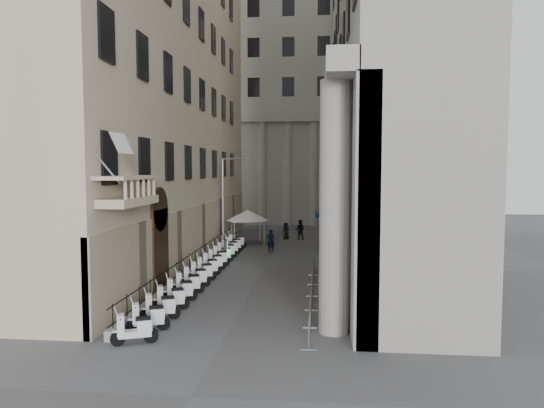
# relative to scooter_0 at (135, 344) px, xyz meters

# --- Properties ---
(ground) EXTENTS (120.00, 120.00, 0.00)m
(ground) POSITION_rel_scooter_0_xyz_m (3.18, -3.90, 0.00)
(ground) COLOR #4A494C
(ground) RESTS_ON ground
(left_building) EXTENTS (5.00, 36.00, 34.00)m
(left_building) POSITION_rel_scooter_0_xyz_m (-4.32, 18.10, 17.00)
(left_building) COLOR beige
(left_building) RESTS_ON ground
(far_building) EXTENTS (22.00, 10.00, 30.00)m
(far_building) POSITION_rel_scooter_0_xyz_m (3.18, 44.10, 15.00)
(far_building) COLOR #B0AEA6
(far_building) RESTS_ON ground
(iron_fence) EXTENTS (0.30, 28.00, 1.40)m
(iron_fence) POSITION_rel_scooter_0_xyz_m (-1.12, 14.10, 0.00)
(iron_fence) COLOR black
(iron_fence) RESTS_ON ground
(blue_awning) EXTENTS (1.60, 3.00, 3.00)m
(blue_awning) POSITION_rel_scooter_0_xyz_m (7.33, 22.10, 0.00)
(blue_awning) COLOR navy
(blue_awning) RESTS_ON ground
(flag) EXTENTS (1.00, 1.40, 8.20)m
(flag) POSITION_rel_scooter_0_xyz_m (-0.82, 1.10, 0.00)
(flag) COLOR #9E0C11
(flag) RESTS_ON ground
(scooter_0) EXTENTS (1.51, 1.03, 1.50)m
(scooter_0) POSITION_rel_scooter_0_xyz_m (0.00, 0.00, 0.00)
(scooter_0) COLOR silver
(scooter_0) RESTS_ON ground
(scooter_1) EXTENTS (1.51, 1.03, 1.50)m
(scooter_1) POSITION_rel_scooter_0_xyz_m (0.00, 1.48, 0.00)
(scooter_1) COLOR silver
(scooter_1) RESTS_ON ground
(scooter_2) EXTENTS (1.51, 1.03, 1.50)m
(scooter_2) POSITION_rel_scooter_0_xyz_m (0.00, 2.95, 0.00)
(scooter_2) COLOR silver
(scooter_2) RESTS_ON ground
(scooter_3) EXTENTS (1.51, 1.03, 1.50)m
(scooter_3) POSITION_rel_scooter_0_xyz_m (0.00, 4.43, 0.00)
(scooter_3) COLOR silver
(scooter_3) RESTS_ON ground
(scooter_4) EXTENTS (1.51, 1.03, 1.50)m
(scooter_4) POSITION_rel_scooter_0_xyz_m (0.00, 5.91, 0.00)
(scooter_4) COLOR silver
(scooter_4) RESTS_ON ground
(scooter_5) EXTENTS (1.51, 1.03, 1.50)m
(scooter_5) POSITION_rel_scooter_0_xyz_m (0.00, 7.38, 0.00)
(scooter_5) COLOR silver
(scooter_5) RESTS_ON ground
(scooter_6) EXTENTS (1.51, 1.03, 1.50)m
(scooter_6) POSITION_rel_scooter_0_xyz_m (0.00, 8.86, 0.00)
(scooter_6) COLOR silver
(scooter_6) RESTS_ON ground
(scooter_7) EXTENTS (1.51, 1.03, 1.50)m
(scooter_7) POSITION_rel_scooter_0_xyz_m (0.00, 10.33, 0.00)
(scooter_7) COLOR silver
(scooter_7) RESTS_ON ground
(scooter_8) EXTENTS (1.51, 1.03, 1.50)m
(scooter_8) POSITION_rel_scooter_0_xyz_m (0.00, 11.81, 0.00)
(scooter_8) COLOR silver
(scooter_8) RESTS_ON ground
(scooter_9) EXTENTS (1.51, 1.03, 1.50)m
(scooter_9) POSITION_rel_scooter_0_xyz_m (0.00, 13.29, 0.00)
(scooter_9) COLOR silver
(scooter_9) RESTS_ON ground
(scooter_10) EXTENTS (1.51, 1.03, 1.50)m
(scooter_10) POSITION_rel_scooter_0_xyz_m (0.00, 14.76, 0.00)
(scooter_10) COLOR silver
(scooter_10) RESTS_ON ground
(scooter_11) EXTENTS (1.51, 1.03, 1.50)m
(scooter_11) POSITION_rel_scooter_0_xyz_m (0.00, 16.24, 0.00)
(scooter_11) COLOR silver
(scooter_11) RESTS_ON ground
(scooter_12) EXTENTS (1.51, 1.03, 1.50)m
(scooter_12) POSITION_rel_scooter_0_xyz_m (0.00, 17.72, 0.00)
(scooter_12) COLOR silver
(scooter_12) RESTS_ON ground
(scooter_13) EXTENTS (1.51, 1.03, 1.50)m
(scooter_13) POSITION_rel_scooter_0_xyz_m (0.00, 19.19, 0.00)
(scooter_13) COLOR silver
(scooter_13) RESTS_ON ground
(scooter_14) EXTENTS (1.51, 1.03, 1.50)m
(scooter_14) POSITION_rel_scooter_0_xyz_m (0.00, 20.67, 0.00)
(scooter_14) COLOR silver
(scooter_14) RESTS_ON ground
(scooter_15) EXTENTS (1.51, 1.03, 1.50)m
(scooter_15) POSITION_rel_scooter_0_xyz_m (0.00, 22.14, 0.00)
(scooter_15) COLOR silver
(scooter_15) RESTS_ON ground
(barrier_0) EXTENTS (0.60, 2.40, 1.10)m
(barrier_0) POSITION_rel_scooter_0_xyz_m (6.49, 1.19, 0.00)
(barrier_0) COLOR #B2B4BA
(barrier_0) RESTS_ON ground
(barrier_1) EXTENTS (0.60, 2.40, 1.10)m
(barrier_1) POSITION_rel_scooter_0_xyz_m (6.49, 3.69, 0.00)
(barrier_1) COLOR #B2B4BA
(barrier_1) RESTS_ON ground
(barrier_2) EXTENTS (0.60, 2.40, 1.10)m
(barrier_2) POSITION_rel_scooter_0_xyz_m (6.49, 6.19, 0.00)
(barrier_2) COLOR #B2B4BA
(barrier_2) RESTS_ON ground
(barrier_3) EXTENTS (0.60, 2.40, 1.10)m
(barrier_3) POSITION_rel_scooter_0_xyz_m (6.49, 8.69, 0.00)
(barrier_3) COLOR #B2B4BA
(barrier_3) RESTS_ON ground
(barrier_4) EXTENTS (0.60, 2.40, 1.10)m
(barrier_4) POSITION_rel_scooter_0_xyz_m (6.49, 11.19, 0.00)
(barrier_4) COLOR #B2B4BA
(barrier_4) RESTS_ON ground
(barrier_5) EXTENTS (0.60, 2.40, 1.10)m
(barrier_5) POSITION_rel_scooter_0_xyz_m (6.49, 13.69, 0.00)
(barrier_5) COLOR #B2B4BA
(barrier_5) RESTS_ON ground
(security_tent) EXTENTS (3.69, 3.69, 3.00)m
(security_tent) POSITION_rel_scooter_0_xyz_m (0.92, 24.54, 2.50)
(security_tent) COLOR silver
(security_tent) RESTS_ON ground
(street_lamp) EXTENTS (2.43, 0.45, 7.45)m
(street_lamp) POSITION_rel_scooter_0_xyz_m (-0.75, 21.69, 4.40)
(street_lamp) COLOR gray
(street_lamp) RESTS_ON ground
(info_kiosk) EXTENTS (0.39, 0.80, 1.64)m
(info_kiosk) POSITION_rel_scooter_0_xyz_m (0.31, 15.96, 0.83)
(info_kiosk) COLOR black
(info_kiosk) RESTS_ON ground
(pedestrian_a) EXTENTS (0.74, 0.59, 1.77)m
(pedestrian_a) POSITION_rel_scooter_0_xyz_m (2.99, 20.88, 0.89)
(pedestrian_a) COLOR black
(pedestrian_a) RESTS_ON ground
(pedestrian_b) EXTENTS (0.98, 0.80, 1.86)m
(pedestrian_b) POSITION_rel_scooter_0_xyz_m (5.05, 27.68, 0.93)
(pedestrian_b) COLOR black
(pedestrian_b) RESTS_ON ground
(pedestrian_c) EXTENTS (0.91, 0.88, 1.58)m
(pedestrian_c) POSITION_rel_scooter_0_xyz_m (3.73, 27.77, 0.79)
(pedestrian_c) COLOR black
(pedestrian_c) RESTS_ON ground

